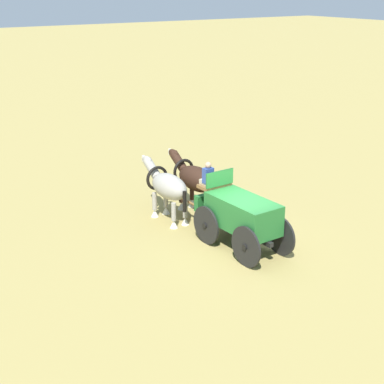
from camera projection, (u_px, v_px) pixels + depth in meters
ground_plane at (242, 249)px, 20.07m from camera, size 220.00×220.00×0.00m
show_wagon at (240, 214)px, 19.75m from camera, size 5.74×1.76×2.79m
draft_horse_near at (167, 187)px, 22.08m from camera, size 3.00×1.02×2.22m
draft_horse_off at (195, 179)px, 22.77m from camera, size 3.12×1.04×2.27m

